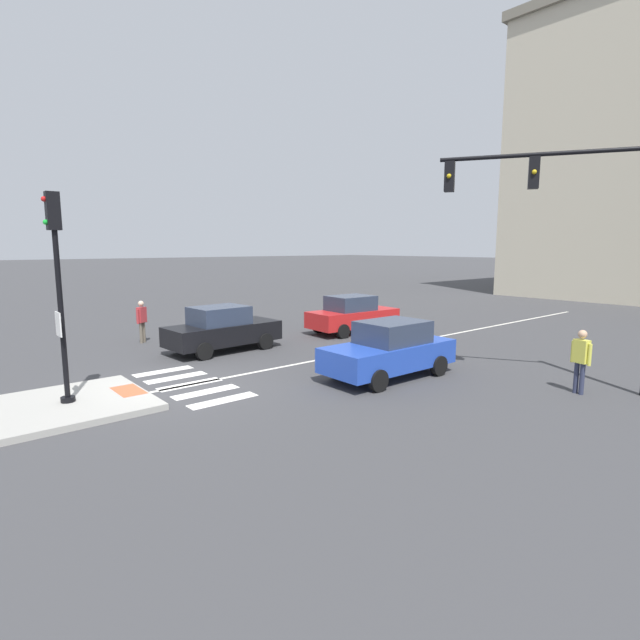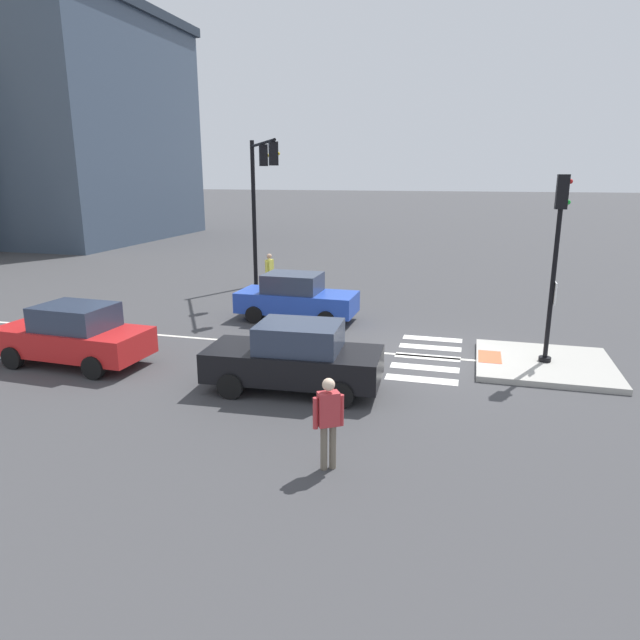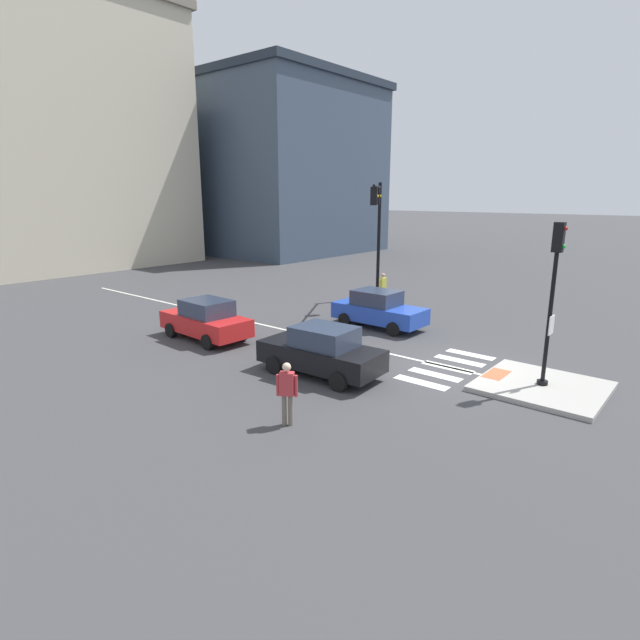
# 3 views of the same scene
# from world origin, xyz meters

# --- Properties ---
(ground_plane) EXTENTS (300.00, 300.00, 0.00)m
(ground_plane) POSITION_xyz_m (0.00, 0.00, 0.00)
(ground_plane) COLOR #3D3D3F
(traffic_island) EXTENTS (3.34, 3.50, 0.15)m
(traffic_island) POSITION_xyz_m (0.00, -2.61, 0.07)
(traffic_island) COLOR #A3A099
(traffic_island) RESTS_ON ground
(tactile_pad_front) EXTENTS (1.10, 0.60, 0.01)m
(tactile_pad_front) POSITION_xyz_m (0.00, -1.22, 0.15)
(tactile_pad_front) COLOR #DB5B38
(tactile_pad_front) RESTS_ON traffic_island
(signal_pole) EXTENTS (0.44, 0.38, 4.82)m
(signal_pole) POSITION_xyz_m (0.00, -2.62, 3.05)
(signal_pole) COLOR black
(signal_pole) RESTS_ON traffic_island
(crosswalk_stripe_a) EXTENTS (0.44, 1.80, 0.01)m
(crosswalk_stripe_a) POSITION_xyz_m (-1.85, 0.45, 0.00)
(crosswalk_stripe_a) COLOR silver
(crosswalk_stripe_a) RESTS_ON ground
(crosswalk_stripe_b) EXTENTS (0.44, 1.80, 0.01)m
(crosswalk_stripe_b) POSITION_xyz_m (-0.93, 0.45, 0.00)
(crosswalk_stripe_b) COLOR silver
(crosswalk_stripe_b) RESTS_ON ground
(crosswalk_stripe_c) EXTENTS (0.44, 1.80, 0.01)m
(crosswalk_stripe_c) POSITION_xyz_m (0.00, 0.45, 0.00)
(crosswalk_stripe_c) COLOR silver
(crosswalk_stripe_c) RESTS_ON ground
(crosswalk_stripe_d) EXTENTS (0.44, 1.80, 0.01)m
(crosswalk_stripe_d) POSITION_xyz_m (0.93, 0.45, 0.00)
(crosswalk_stripe_d) COLOR silver
(crosswalk_stripe_d) RESTS_ON ground
(crosswalk_stripe_e) EXTENTS (0.44, 1.80, 0.01)m
(crosswalk_stripe_e) POSITION_xyz_m (1.85, 0.45, 0.00)
(crosswalk_stripe_e) COLOR silver
(crosswalk_stripe_e) RESTS_ON ground
(lane_centre_line) EXTENTS (0.14, 28.00, 0.01)m
(lane_centre_line) POSITION_xyz_m (0.03, 10.00, 0.00)
(lane_centre_line) COLOR silver
(lane_centre_line) RESTS_ON ground
(traffic_light_mast) EXTENTS (4.69, 2.81, 6.35)m
(traffic_light_mast) POSITION_xyz_m (6.93, 8.00, 4.44)
(traffic_light_mast) COLOR black
(traffic_light_mast) RESTS_ON ground
(car_black_westbound_near) EXTENTS (2.01, 4.18, 1.64)m
(car_black_westbound_near) POSITION_xyz_m (-3.31, 3.29, 0.81)
(car_black_westbound_near) COLOR black
(car_black_westbound_near) RESTS_ON ground
(car_red_westbound_far) EXTENTS (1.99, 4.18, 1.64)m
(car_red_westbound_far) POSITION_xyz_m (-3.05, 9.56, 0.81)
(car_red_westbound_far) COLOR red
(car_red_westbound_far) RESTS_ON ground
(car_blue_eastbound_mid) EXTENTS (1.89, 4.12, 1.64)m
(car_blue_eastbound_mid) POSITION_xyz_m (3.00, 5.25, 0.81)
(car_blue_eastbound_mid) COLOR #2347B7
(car_blue_eastbound_mid) RESTS_ON ground
(pedestrian_at_curb_left) EXTENTS (0.38, 0.48, 1.67)m
(pedestrian_at_curb_left) POSITION_xyz_m (-6.70, 1.62, 0.98)
(pedestrian_at_curb_left) COLOR #6B6051
(pedestrian_at_curb_left) RESTS_ON ground
(pedestrian_waiting_far_side) EXTENTS (0.54, 0.29, 1.67)m
(pedestrian_waiting_far_side) POSITION_xyz_m (7.25, 7.76, 0.98)
(pedestrian_waiting_far_side) COLOR #2D334C
(pedestrian_waiting_far_side) RESTS_ON ground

